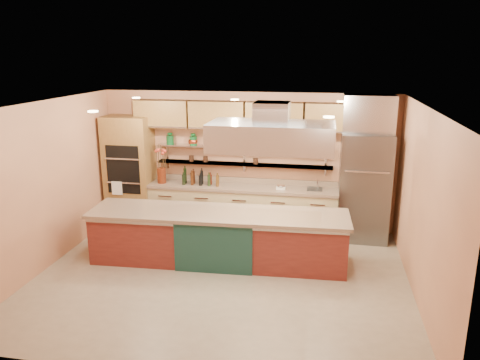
% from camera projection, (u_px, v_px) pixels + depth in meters
% --- Properties ---
extents(floor, '(6.00, 5.00, 0.02)m').
position_uv_depth(floor, '(221.00, 278.00, 7.64)').
color(floor, tan).
rests_on(floor, ground).
extents(ceiling, '(6.00, 5.00, 0.02)m').
position_uv_depth(ceiling, '(219.00, 105.00, 6.90)').
color(ceiling, black).
rests_on(ceiling, wall_back).
extents(wall_back, '(6.00, 0.04, 2.80)m').
position_uv_depth(wall_back, '(247.00, 161.00, 9.64)').
color(wall_back, tan).
rests_on(wall_back, floor).
extents(wall_front, '(6.00, 0.04, 2.80)m').
position_uv_depth(wall_front, '(167.00, 265.00, 4.90)').
color(wall_front, tan).
rests_on(wall_front, floor).
extents(wall_left, '(0.04, 5.00, 2.80)m').
position_uv_depth(wall_left, '(45.00, 186.00, 7.80)').
color(wall_left, tan).
rests_on(wall_left, floor).
extents(wall_right, '(0.04, 5.00, 2.80)m').
position_uv_depth(wall_right, '(423.00, 207.00, 6.75)').
color(wall_right, tan).
rests_on(wall_right, floor).
extents(oven_stack, '(0.95, 0.64, 2.30)m').
position_uv_depth(oven_stack, '(130.00, 171.00, 9.84)').
color(oven_stack, olive).
rests_on(oven_stack, floor).
extents(refrigerator, '(0.95, 0.72, 2.10)m').
position_uv_depth(refrigerator, '(364.00, 187.00, 8.98)').
color(refrigerator, slate).
rests_on(refrigerator, floor).
extents(back_counter, '(3.84, 0.64, 0.93)m').
position_uv_depth(back_counter, '(242.00, 208.00, 9.62)').
color(back_counter, tan).
rests_on(back_counter, floor).
extents(wall_shelf_lower, '(3.60, 0.26, 0.03)m').
position_uv_depth(wall_shelf_lower, '(244.00, 164.00, 9.54)').
color(wall_shelf_lower, silver).
rests_on(wall_shelf_lower, wall_back).
extents(wall_shelf_upper, '(3.60, 0.26, 0.03)m').
position_uv_depth(wall_shelf_upper, '(244.00, 147.00, 9.45)').
color(wall_shelf_upper, silver).
rests_on(wall_shelf_upper, wall_back).
extents(upper_cabinets, '(4.60, 0.36, 0.55)m').
position_uv_depth(upper_cabinets, '(246.00, 116.00, 9.22)').
color(upper_cabinets, olive).
rests_on(upper_cabinets, wall_back).
extents(range_hood, '(2.00, 1.00, 0.45)m').
position_uv_depth(range_hood, '(272.00, 137.00, 7.50)').
color(range_hood, silver).
rests_on(range_hood, ceiling).
extents(ceiling_downlights, '(4.00, 2.80, 0.02)m').
position_uv_depth(ceiling_downlights, '(222.00, 106.00, 7.10)').
color(ceiling_downlights, '#FFE5A5').
rests_on(ceiling_downlights, ceiling).
extents(island, '(4.40, 1.13, 0.91)m').
position_uv_depth(island, '(218.00, 237.00, 8.13)').
color(island, maroon).
rests_on(island, floor).
extents(flower_vase, '(0.24, 0.24, 0.32)m').
position_uv_depth(flower_vase, '(162.00, 175.00, 9.70)').
color(flower_vase, '#591E0D').
rests_on(flower_vase, back_counter).
extents(oil_bottle_cluster, '(0.86, 0.53, 0.27)m').
position_uv_depth(oil_bottle_cluster, '(201.00, 179.00, 9.56)').
color(oil_bottle_cluster, black).
rests_on(oil_bottle_cluster, back_counter).
extents(kitchen_scale, '(0.21, 0.19, 0.10)m').
position_uv_depth(kitchen_scale, '(281.00, 186.00, 9.29)').
color(kitchen_scale, white).
rests_on(kitchen_scale, back_counter).
extents(bar_faucet, '(0.03, 0.03, 0.20)m').
position_uv_depth(bar_faucet, '(317.00, 184.00, 9.25)').
color(bar_faucet, silver).
rests_on(bar_faucet, back_counter).
extents(copper_kettle, '(0.21, 0.21, 0.13)m').
position_uv_depth(copper_kettle, '(192.00, 142.00, 9.62)').
color(copper_kettle, '#C74E2E').
rests_on(copper_kettle, wall_shelf_upper).
extents(green_canister, '(0.18, 0.18, 0.20)m').
position_uv_depth(green_canister, '(216.00, 141.00, 9.52)').
color(green_canister, '#0F491E').
rests_on(green_canister, wall_shelf_upper).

